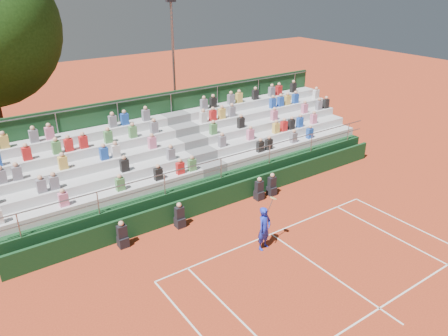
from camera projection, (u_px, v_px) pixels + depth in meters
ground at (271, 234)px, 18.54m from camera, size 90.00×90.00×0.00m
courtside_wall at (228, 195)px, 20.73m from camera, size 20.00×0.15×1.00m
line_officials at (213, 206)px, 19.82m from camera, size 8.28×0.40×1.19m
grandstand at (192, 162)px, 22.92m from camera, size 20.00×5.20×4.40m
tennis_player at (264, 228)px, 17.24m from camera, size 0.91×0.61×2.22m
floodlight_mast at (173, 60)px, 27.64m from camera, size 0.60×0.25×8.90m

